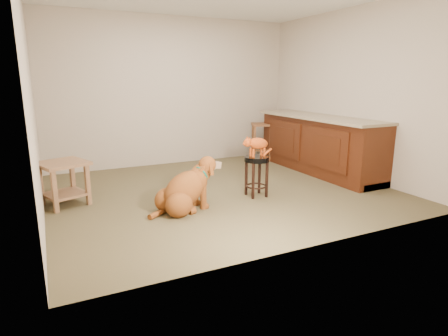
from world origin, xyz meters
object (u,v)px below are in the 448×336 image
golden_retriever (185,191)px  padded_stool (257,168)px  tabby_kitten (256,144)px  side_table (63,177)px  wood_stool (262,141)px

golden_retriever → padded_stool: bearing=-7.1°
padded_stool → tabby_kitten: 0.32m
side_table → tabby_kitten: bearing=-17.1°
side_table → golden_retriever: golden_retriever is taller
side_table → golden_retriever: bearing=-33.7°
padded_stool → side_table: side_table is taller
wood_stool → tabby_kitten: 2.35m
wood_stool → tabby_kitten: (-1.28, -1.94, 0.34)m
padded_stool → side_table: bearing=162.9°
side_table → wood_stool: bearing=19.0°
padded_stool → golden_retriever: 1.07m
tabby_kitten → wood_stool: bearing=59.3°
side_table → tabby_kitten: 2.44m
wood_stool → tabby_kitten: size_ratio=1.45×
padded_stool → golden_retriever: golden_retriever is taller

